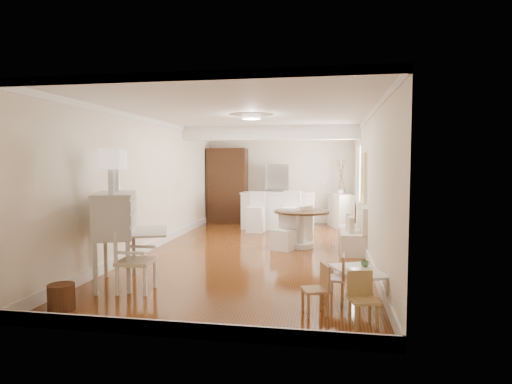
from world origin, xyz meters
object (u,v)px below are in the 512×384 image
(wicker_basket, at_px, (61,297))
(fridge, at_px, (288,194))
(kids_table, at_px, (358,286))
(kids_chair_c, at_px, (364,300))
(kids_chair_a, at_px, (315,289))
(slip_chair_far, at_px, (299,225))
(dining_table, at_px, (302,229))
(kids_chair_b, at_px, (333,278))
(bar_stool_right, at_px, (291,213))
(pantry_cabinet, at_px, (228,186))
(secretary_bureau, at_px, (116,239))
(sideboard, at_px, (341,211))
(bar_stool_left, at_px, (256,212))
(slip_chair_near, at_px, (284,230))
(gustavian_armchair, at_px, (136,260))
(breakfast_counter, at_px, (278,211))

(wicker_basket, relative_size, fridge, 0.18)
(kids_table, bearing_deg, wicker_basket, -165.44)
(kids_chair_c, bearing_deg, wicker_basket, 165.57)
(kids_chair_a, height_order, kids_chair_c, kids_chair_a)
(slip_chair_far, bearing_deg, dining_table, 55.41)
(kids_chair_b, bearing_deg, bar_stool_right, -165.58)
(pantry_cabinet, bearing_deg, slip_chair_far, -53.92)
(secretary_bureau, distance_m, dining_table, 4.23)
(kids_chair_b, distance_m, sideboard, 6.68)
(pantry_cabinet, bearing_deg, wicker_basket, -91.70)
(kids_chair_a, distance_m, dining_table, 4.11)
(kids_table, relative_size, kids_chair_a, 1.37)
(kids_chair_a, height_order, bar_stool_left, bar_stool_left)
(pantry_cabinet, bearing_deg, kids_chair_c, -66.42)
(kids_chair_c, height_order, fridge, fridge)
(kids_table, bearing_deg, slip_chair_far, 105.69)
(slip_chair_near, bearing_deg, kids_chair_a, -56.65)
(slip_chair_far, bearing_deg, wicker_basket, 9.27)
(slip_chair_near, height_order, slip_chair_far, slip_chair_far)
(kids_chair_b, xyz_separation_m, bar_stool_left, (-1.99, 5.46, 0.22))
(gustavian_armchair, bearing_deg, pantry_cabinet, -0.94)
(slip_chair_far, distance_m, sideboard, 3.03)
(kids_table, distance_m, kids_chair_b, 0.35)
(kids_chair_a, height_order, dining_table, dining_table)
(breakfast_counter, bearing_deg, secretary_bureau, -107.13)
(kids_table, distance_m, dining_table, 3.65)
(bar_stool_left, xyz_separation_m, bar_stool_right, (0.96, -0.23, 0.02))
(slip_chair_near, height_order, fridge, fridge)
(secretary_bureau, xyz_separation_m, fridge, (2.00, 6.89, 0.19))
(kids_chair_b, bearing_deg, kids_chair_a, -19.61)
(wicker_basket, distance_m, kids_chair_b, 3.53)
(secretary_bureau, relative_size, fridge, 0.79)
(fridge, xyz_separation_m, sideboard, (1.55, -0.46, -0.42))
(slip_chair_near, bearing_deg, gustavian_armchair, -97.02)
(kids_chair_a, distance_m, fridge, 7.76)
(wicker_basket, distance_m, bar_stool_left, 6.55)
(slip_chair_far, xyz_separation_m, breakfast_counter, (-0.74, 2.27, 0.06))
(slip_chair_near, bearing_deg, fridge, 115.47)
(sideboard, bearing_deg, kids_chair_a, -111.96)
(kids_chair_b, bearing_deg, fridge, -166.62)
(gustavian_armchair, height_order, kids_chair_a, gustavian_armchair)
(secretary_bureau, bearing_deg, gustavian_armchair, -52.34)
(wicker_basket, height_order, fridge, fridge)
(kids_chair_c, bearing_deg, dining_table, 86.92)
(wicker_basket, xyz_separation_m, slip_chair_near, (2.40, 4.18, 0.27))
(kids_chair_c, distance_m, pantry_cabinet, 8.78)
(pantry_cabinet, distance_m, fridge, 1.92)
(kids_chair_b, bearing_deg, bar_stool_left, -156.65)
(bar_stool_right, bearing_deg, secretary_bureau, -109.51)
(gustavian_armchair, distance_m, bar_stool_right, 5.56)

